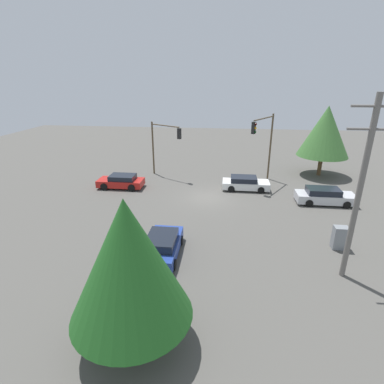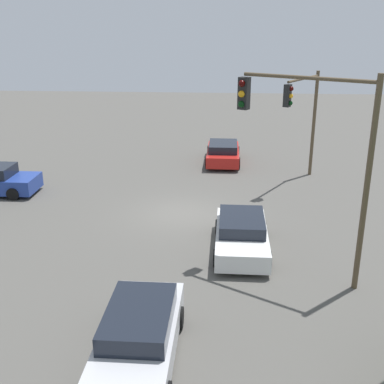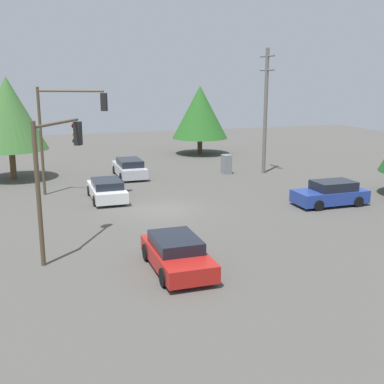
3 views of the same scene
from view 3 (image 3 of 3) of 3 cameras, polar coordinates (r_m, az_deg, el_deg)
The scene contains 11 objects.
ground_plane at distance 27.19m, azimuth -3.54°, elevation -2.12°, with size 80.00×80.00×0.00m, color #54514C.
sedan_white at distance 29.75m, azimuth -10.06°, elevation 0.28°, with size 4.39×2.01×1.26m.
sedan_red at distance 18.73m, azimuth -1.81°, elevation -7.32°, with size 4.33×2.02×1.28m.
sedan_silver at distance 36.47m, azimuth -7.43°, elevation 2.84°, with size 4.78×1.97×1.36m.
sedan_blue at distance 29.17m, azimuth 16.11°, elevation -0.18°, with size 2.01×4.26×1.42m.
traffic_signal_main at distance 30.59m, azimuth -14.81°, elevation 8.02°, with size 2.43×3.98×6.73m.
traffic_signal_cross at distance 20.53m, azimuth -15.80°, elevation 3.56°, with size 3.52×2.20×5.70m.
utility_pole_tall at distance 37.47m, azimuth 8.72°, elevation 9.77°, with size 2.20×0.28×9.42m.
electrical_cabinet at distance 37.42m, azimuth 4.11°, elevation 3.31°, with size 0.84×0.61×1.47m, color gray.
tree_corner at distance 37.09m, azimuth -20.93°, elevation 8.68°, with size 5.28×5.28×7.40m.
tree_left at distance 46.84m, azimuth 0.95°, elevation 9.43°, with size 5.34×5.34×6.53m.
Camera 3 is at (-25.32, 6.76, 7.24)m, focal length 45.00 mm.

